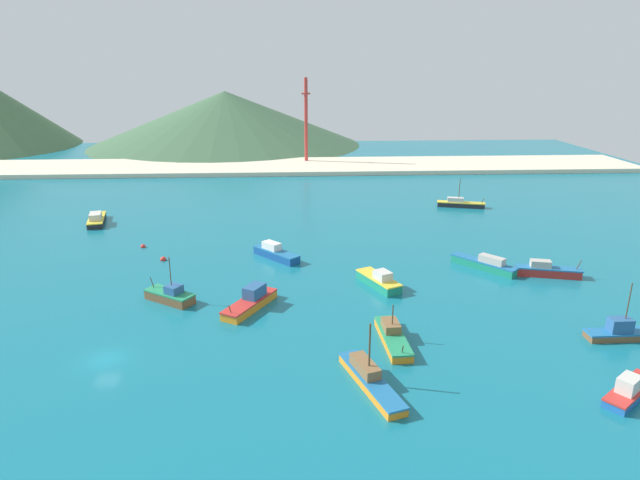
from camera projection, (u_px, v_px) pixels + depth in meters
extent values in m
cube|color=#146B7F|center=(167.00, 263.00, 85.99)|extent=(260.00, 280.00, 0.50)
cube|color=orange|center=(371.00, 383.00, 52.51)|extent=(5.37, 11.02, 0.79)
cube|color=#1E669E|center=(371.00, 379.00, 52.36)|extent=(5.48, 11.24, 0.20)
cube|color=brown|center=(365.00, 366.00, 53.38)|extent=(2.77, 4.45, 1.05)
cylinder|color=#4C3823|center=(370.00, 345.00, 51.78)|extent=(0.19, 0.19, 4.49)
cube|color=brown|center=(628.00, 335.00, 61.83)|extent=(9.75, 2.21, 0.76)
cube|color=#1E669E|center=(629.00, 331.00, 61.68)|extent=(9.95, 2.26, 0.20)
cube|color=#28568C|center=(620.00, 325.00, 61.33)|extent=(2.56, 1.57, 1.57)
cylinder|color=#4C3823|center=(629.00, 301.00, 60.45)|extent=(0.13, 0.13, 4.32)
cube|color=#232328|center=(97.00, 221.00, 106.80)|extent=(4.98, 9.87, 0.94)
cube|color=gold|center=(96.00, 218.00, 106.62)|extent=(5.08, 10.07, 0.20)
cube|color=beige|center=(95.00, 216.00, 105.33)|extent=(2.93, 4.11, 1.18)
cube|color=orange|center=(393.00, 339.00, 60.85)|extent=(2.81, 9.39, 0.86)
cube|color=#238C5B|center=(393.00, 335.00, 60.68)|extent=(2.87, 9.58, 0.20)
cube|color=brown|center=(391.00, 326.00, 61.60)|extent=(1.90, 2.96, 0.97)
cylinder|color=#4C3823|center=(403.00, 350.00, 56.58)|extent=(0.15, 0.53, 1.17)
cylinder|color=#4C3823|center=(393.00, 315.00, 60.54)|extent=(0.14, 0.14, 2.36)
cube|color=brown|center=(170.00, 297.00, 71.46)|extent=(7.12, 5.92, 1.15)
cube|color=#238C5B|center=(169.00, 292.00, 71.26)|extent=(7.26, 6.04, 0.20)
cube|color=#28568C|center=(174.00, 289.00, 70.63)|extent=(2.58, 2.58, 1.10)
cylinder|color=#4C3823|center=(152.00, 283.00, 72.56)|extent=(0.62, 0.47, 1.55)
cylinder|color=#4C3823|center=(170.00, 271.00, 70.05)|extent=(0.12, 0.12, 3.84)
cube|color=#198466|center=(378.00, 282.00, 76.33)|extent=(5.60, 8.29, 1.19)
cube|color=gold|center=(379.00, 278.00, 76.12)|extent=(5.71, 8.45, 0.20)
cube|color=beige|center=(383.00, 275.00, 75.07)|extent=(2.67, 2.93, 1.17)
cube|color=#1E5BA8|center=(631.00, 392.00, 51.08)|extent=(7.44, 6.34, 0.73)
cube|color=red|center=(631.00, 388.00, 50.94)|extent=(7.59, 6.47, 0.20)
cube|color=beige|center=(629.00, 384.00, 50.08)|extent=(2.73, 2.59, 1.48)
cube|color=red|center=(548.00, 272.00, 79.93)|extent=(9.32, 4.05, 1.17)
cube|color=#1E669E|center=(548.00, 268.00, 79.72)|extent=(9.51, 4.13, 0.20)
cube|color=#B2ADA3|center=(541.00, 264.00, 79.73)|extent=(3.11, 2.09, 1.03)
cylinder|color=#4C3823|center=(579.00, 265.00, 78.78)|extent=(0.68, 0.28, 1.58)
cube|color=#232328|center=(461.00, 205.00, 118.64)|extent=(10.16, 4.34, 0.94)
cube|color=gold|center=(461.00, 203.00, 118.46)|extent=(10.36, 4.43, 0.20)
cube|color=beige|center=(455.00, 200.00, 118.52)|extent=(3.67, 2.23, 0.97)
cylinder|color=#4C3823|center=(483.00, 201.00, 117.43)|extent=(0.57, 0.26, 1.27)
cylinder|color=#4C3823|center=(460.00, 188.00, 117.60)|extent=(0.15, 0.15, 4.13)
cube|color=#14478C|center=(276.00, 255.00, 87.31)|extent=(7.64, 8.15, 1.12)
cube|color=#1E669E|center=(276.00, 251.00, 87.11)|extent=(7.79, 8.31, 0.20)
cube|color=silver|center=(272.00, 246.00, 87.66)|extent=(3.32, 3.43, 1.14)
cube|color=#198466|center=(483.00, 265.00, 82.83)|extent=(8.15, 9.04, 1.09)
cube|color=#1E669E|center=(484.00, 261.00, 82.63)|extent=(8.32, 9.22, 0.20)
cube|color=#B2ADA3|center=(492.00, 260.00, 81.55)|extent=(3.59, 3.85, 1.06)
cube|color=orange|center=(250.00, 305.00, 69.33)|extent=(6.79, 9.34, 0.98)
cube|color=red|center=(250.00, 301.00, 69.15)|extent=(6.93, 9.53, 0.20)
cube|color=#28568C|center=(255.00, 291.00, 69.86)|extent=(3.10, 3.51, 1.58)
cylinder|color=#4C3823|center=(230.00, 309.00, 65.39)|extent=(0.39, 0.56, 1.33)
sphere|color=red|center=(163.00, 259.00, 86.50)|extent=(0.95, 0.95, 0.95)
sphere|color=red|center=(143.00, 247.00, 92.66)|extent=(0.83, 0.83, 0.83)
cube|color=beige|center=(224.00, 167.00, 162.08)|extent=(247.00, 25.17, 1.20)
cone|color=#3D6042|center=(226.00, 118.00, 208.63)|extent=(103.48, 103.48, 20.19)
cylinder|color=#B7332D|center=(306.00, 122.00, 165.39)|extent=(1.07, 1.07, 26.15)
cylinder|color=#B7332D|center=(306.00, 94.00, 162.80)|extent=(2.62, 0.53, 0.53)
cylinder|color=#B7332D|center=(306.00, 111.00, 164.42)|extent=(0.53, 2.09, 0.53)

